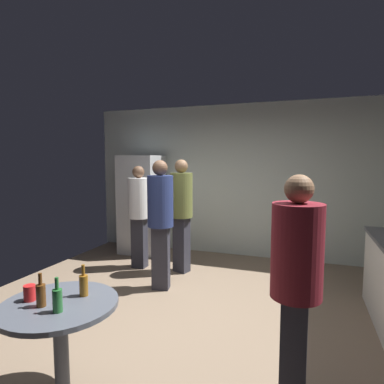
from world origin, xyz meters
name	(u,v)px	position (x,y,z in m)	size (l,w,h in m)	color
ground_plane	(177,324)	(0.00, 0.00, -0.05)	(5.20, 5.20, 0.10)	#7A6651
wall_back	(232,181)	(0.00, 2.63, 1.35)	(5.32, 0.06, 2.70)	beige
refrigerator	(142,204)	(-1.61, 2.20, 0.90)	(0.70, 0.68, 1.80)	silver
foreground_table	(60,317)	(-0.31, -1.37, 0.63)	(0.80, 0.80, 0.73)	#4C515B
beer_bottle_amber	(84,284)	(-0.23, -1.22, 0.82)	(0.06, 0.06, 0.23)	#8C5919
beer_bottle_brown	(41,294)	(-0.38, -1.46, 0.82)	(0.06, 0.06, 0.23)	#593314
beer_bottle_green	(57,299)	(-0.22, -1.49, 0.82)	(0.06, 0.06, 0.23)	#26662D
plastic_cup_red	(30,293)	(-0.53, -1.42, 0.79)	(0.08, 0.08, 0.11)	red
person_in_maroon_shirt	(296,276)	(1.23, -0.88, 0.95)	(0.35, 0.35, 1.62)	#2D2D38
person_in_navy_shirt	(160,214)	(-0.53, 0.72, 1.01)	(0.40, 0.40, 1.72)	#2D2D38
person_in_olive_shirt	(181,207)	(-0.51, 1.43, 1.01)	(0.42, 0.42, 1.73)	#2D2D38
person_in_white_shirt	(139,209)	(-1.22, 1.40, 0.95)	(0.34, 0.34, 1.63)	#2D2D38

